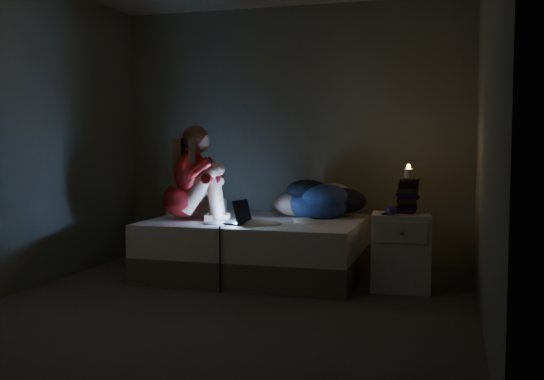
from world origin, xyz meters
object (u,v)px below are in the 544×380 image
at_px(candle, 409,175).
at_px(phone, 387,213).
at_px(woman, 181,173).
at_px(bed, 257,247).
at_px(nightstand, 401,252).
at_px(laptop, 229,211).

distance_m(candle, phone, 0.38).
xyz_separation_m(woman, candle, (1.98, 0.17, 0.00)).
relative_size(bed, candle, 23.66).
height_order(nightstand, candle, candle).
relative_size(woman, candle, 10.71).
height_order(woman, laptop, woman).
relative_size(woman, laptop, 2.72).
xyz_separation_m(candle, phone, (-0.15, -0.17, -0.31)).
bearing_deg(candle, woman, -174.97).
bearing_deg(laptop, bed, 86.01).
bearing_deg(bed, nightstand, -8.59).
distance_m(woman, phone, 1.86).
height_order(bed, candle, candle).
distance_m(nightstand, candle, 0.64).
xyz_separation_m(nightstand, candle, (0.05, 0.10, 0.63)).
bearing_deg(nightstand, phone, -150.26).
distance_m(bed, candle, 1.53).
height_order(woman, candle, woman).
xyz_separation_m(laptop, nightstand, (1.44, 0.18, -0.31)).
height_order(bed, phone, phone).
bearing_deg(phone, woman, -162.70).
bearing_deg(woman, nightstand, -11.42).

